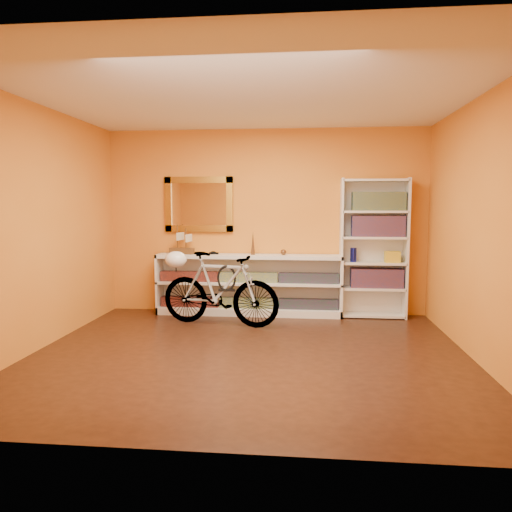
# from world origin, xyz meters

# --- Properties ---
(floor) EXTENTS (4.50, 4.00, 0.01)m
(floor) POSITION_xyz_m (0.00, 0.00, -0.01)
(floor) COLOR black
(floor) RESTS_ON ground
(ceiling) EXTENTS (4.50, 4.00, 0.01)m
(ceiling) POSITION_xyz_m (0.00, 0.00, 2.60)
(ceiling) COLOR silver
(ceiling) RESTS_ON ground
(back_wall) EXTENTS (4.50, 0.01, 2.60)m
(back_wall) POSITION_xyz_m (0.00, 2.00, 1.30)
(back_wall) COLOR orange
(back_wall) RESTS_ON ground
(left_wall) EXTENTS (0.01, 4.00, 2.60)m
(left_wall) POSITION_xyz_m (-2.25, 0.00, 1.30)
(left_wall) COLOR orange
(left_wall) RESTS_ON ground
(right_wall) EXTENTS (0.01, 4.00, 2.60)m
(right_wall) POSITION_xyz_m (2.25, 0.00, 1.30)
(right_wall) COLOR orange
(right_wall) RESTS_ON ground
(gilt_mirror) EXTENTS (0.98, 0.06, 0.78)m
(gilt_mirror) POSITION_xyz_m (-0.95, 1.97, 1.55)
(gilt_mirror) COLOR #896019
(gilt_mirror) RESTS_ON back_wall
(wall_socket) EXTENTS (0.09, 0.02, 0.09)m
(wall_socket) POSITION_xyz_m (0.90, 1.99, 0.25)
(wall_socket) COLOR silver
(wall_socket) RESTS_ON back_wall
(console_unit) EXTENTS (2.60, 0.35, 0.85)m
(console_unit) POSITION_xyz_m (-0.22, 1.81, 0.42)
(console_unit) COLOR silver
(console_unit) RESTS_ON floor
(cd_row_lower) EXTENTS (2.50, 0.13, 0.14)m
(cd_row_lower) POSITION_xyz_m (-0.22, 1.79, 0.17)
(cd_row_lower) COLOR black
(cd_row_lower) RESTS_ON console_unit
(cd_row_upper) EXTENTS (2.50, 0.13, 0.14)m
(cd_row_upper) POSITION_xyz_m (-0.22, 1.79, 0.54)
(cd_row_upper) COLOR navy
(cd_row_upper) RESTS_ON console_unit
(model_ship) EXTENTS (0.37, 0.19, 0.41)m
(model_ship) POSITION_xyz_m (-1.17, 1.81, 1.06)
(model_ship) COLOR #462A13
(model_ship) RESTS_ON console_unit
(toy_car) EXTENTS (0.00, 0.01, 0.00)m
(toy_car) POSITION_xyz_m (-0.71, 1.81, 0.85)
(toy_car) COLOR black
(toy_car) RESTS_ON console_unit
(bronze_ornament) EXTENTS (0.06, 0.06, 0.33)m
(bronze_ornament) POSITION_xyz_m (-0.16, 1.81, 1.01)
(bronze_ornament) COLOR brown
(bronze_ornament) RESTS_ON console_unit
(decorative_orb) EXTENTS (0.08, 0.08, 0.08)m
(decorative_orb) POSITION_xyz_m (0.27, 1.81, 0.89)
(decorative_orb) COLOR brown
(decorative_orb) RESTS_ON console_unit
(bookcase) EXTENTS (0.90, 0.30, 1.90)m
(bookcase) POSITION_xyz_m (1.50, 1.84, 0.95)
(bookcase) COLOR silver
(bookcase) RESTS_ON floor
(book_row_a) EXTENTS (0.70, 0.22, 0.26)m
(book_row_a) POSITION_xyz_m (1.55, 1.84, 0.55)
(book_row_a) COLOR maroon
(book_row_a) RESTS_ON bookcase
(book_row_b) EXTENTS (0.70, 0.22, 0.28)m
(book_row_b) POSITION_xyz_m (1.55, 1.84, 1.25)
(book_row_b) COLOR maroon
(book_row_b) RESTS_ON bookcase
(book_row_c) EXTENTS (0.70, 0.22, 0.25)m
(book_row_c) POSITION_xyz_m (1.55, 1.84, 1.59)
(book_row_c) COLOR navy
(book_row_c) RESTS_ON bookcase
(travel_mug) EXTENTS (0.09, 0.09, 0.19)m
(travel_mug) POSITION_xyz_m (1.23, 1.82, 0.86)
(travel_mug) COLOR navy
(travel_mug) RESTS_ON bookcase
(red_tin) EXTENTS (0.16, 0.16, 0.16)m
(red_tin) POSITION_xyz_m (1.30, 1.87, 1.55)
(red_tin) COLOR maroon
(red_tin) RESTS_ON bookcase
(yellow_bag) EXTENTS (0.20, 0.14, 0.15)m
(yellow_bag) POSITION_xyz_m (1.75, 1.80, 0.84)
(yellow_bag) COLOR gold
(yellow_bag) RESTS_ON bookcase
(bicycle) EXTENTS (0.73, 1.66, 0.94)m
(bicycle) POSITION_xyz_m (-0.51, 1.17, 0.47)
(bicycle) COLOR silver
(bicycle) RESTS_ON floor
(helmet) EXTENTS (0.29, 0.27, 0.22)m
(helmet) POSITION_xyz_m (-1.11, 1.29, 0.83)
(helmet) COLOR white
(helmet) RESTS_ON bicycle
(u_lock) EXTENTS (0.24, 0.03, 0.24)m
(u_lock) POSITION_xyz_m (-0.42, 1.15, 0.61)
(u_lock) COLOR black
(u_lock) RESTS_ON bicycle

